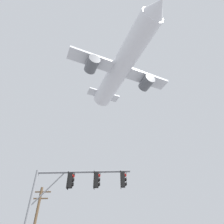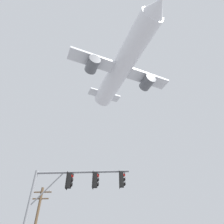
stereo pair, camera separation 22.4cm
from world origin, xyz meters
name	(u,v)px [view 1 (the left image)]	position (x,y,z in m)	size (l,w,h in m)	color
signal_pole_near	(72,192)	(-2.31, 6.02, 4.73)	(6.08, 0.48, 6.10)	slate
airplane	(122,66)	(1.65, 22.61, 35.81)	(22.60, 29.27, 8.41)	white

